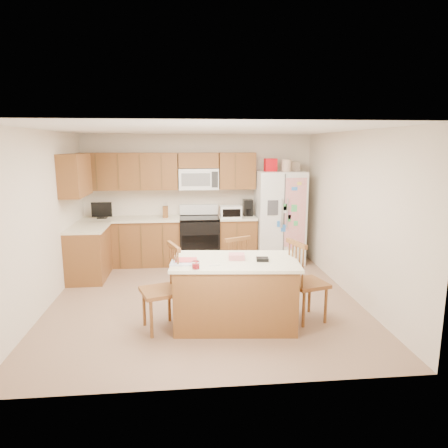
{
  "coord_description": "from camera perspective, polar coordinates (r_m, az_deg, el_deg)",
  "views": [
    {
      "loc": [
        -0.26,
        -5.7,
        2.28
      ],
      "look_at": [
        0.33,
        0.35,
        1.09
      ],
      "focal_mm": 32.0,
      "sensor_mm": 36.0,
      "label": 1
    }
  ],
  "objects": [
    {
      "name": "island",
      "position": [
        5.2,
        1.55,
        -9.65
      ],
      "size": [
        1.66,
        1.07,
        0.95
      ],
      "color": "brown",
      "rests_on": "ground"
    },
    {
      "name": "windsor_chair_left",
      "position": [
        5.09,
        -8.8,
        -9.32
      ],
      "size": [
        0.57,
        0.58,
        1.08
      ],
      "color": "brown",
      "rests_on": "ground"
    },
    {
      "name": "windsor_chair_back",
      "position": [
        5.91,
        1.17,
        -6.66
      ],
      "size": [
        0.57,
        0.56,
        1.01
      ],
      "color": "brown",
      "rests_on": "ground"
    },
    {
      "name": "room_shell",
      "position": [
        5.77,
        -2.9,
        2.73
      ],
      "size": [
        4.6,
        4.6,
        2.52
      ],
      "color": "beige",
      "rests_on": "ground"
    },
    {
      "name": "stove",
      "position": [
        7.85,
        -3.51,
        -2.2
      ],
      "size": [
        0.76,
        0.65,
        1.13
      ],
      "color": "black",
      "rests_on": "ground"
    },
    {
      "name": "ground",
      "position": [
        6.14,
        -2.77,
        -10.68
      ],
      "size": [
        4.5,
        4.5,
        0.0
      ],
      "primitive_type": "plane",
      "color": "#8A6952",
      "rests_on": "ground"
    },
    {
      "name": "cabinetry",
      "position": [
        7.65,
        -10.88,
        0.64
      ],
      "size": [
        3.36,
        1.56,
        2.15
      ],
      "color": "brown",
      "rests_on": "ground"
    },
    {
      "name": "refrigerator",
      "position": [
        7.91,
        7.92,
        1.12
      ],
      "size": [
        0.9,
        0.79,
        2.04
      ],
      "color": "white",
      "rests_on": "ground"
    },
    {
      "name": "windsor_chair_right",
      "position": [
        5.4,
        11.58,
        -8.22
      ],
      "size": [
        0.56,
        0.57,
        1.09
      ],
      "color": "brown",
      "rests_on": "ground"
    }
  ]
}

